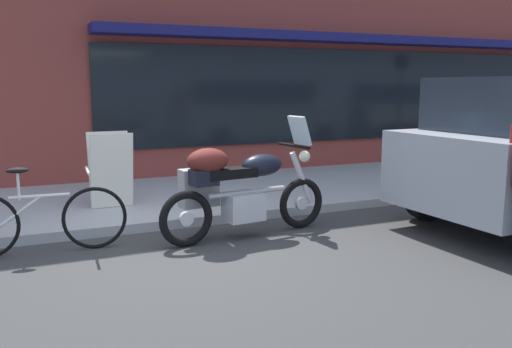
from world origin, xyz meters
TOP-DOWN VIEW (x-y plane):
  - ground_plane at (0.00, 0.00)m, footprint 80.00×80.00m
  - storefront_building at (7.73, 4.31)m, footprint 23.47×0.90m
  - touring_motorcycle at (0.61, 0.39)m, footprint 2.16×0.64m
  - parked_bicycle at (-1.48, 0.64)m, footprint 1.75×0.48m
  - sandwich_board_sign at (-0.53, 2.07)m, footprint 0.55×0.43m

SIDE VIEW (x-z plane):
  - ground_plane at x=0.00m, z-range 0.00..0.00m
  - parked_bicycle at x=-1.48m, z-range -0.09..0.84m
  - touring_motorcycle at x=0.61m, z-range -0.10..1.30m
  - sandwich_board_sign at x=-0.53m, z-range 0.13..1.13m
  - storefront_building at x=7.73m, z-range -0.08..6.84m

